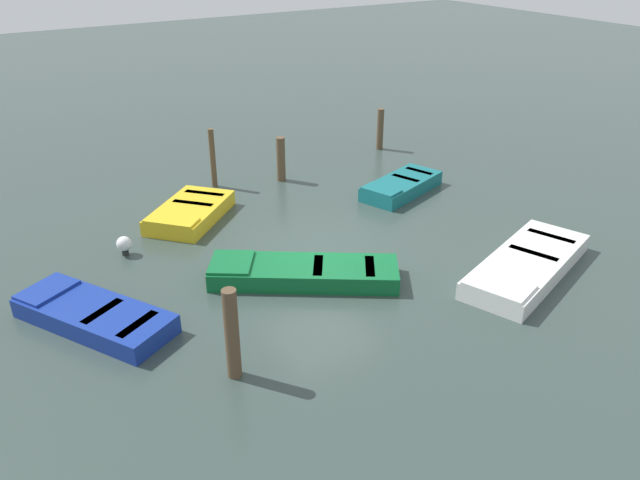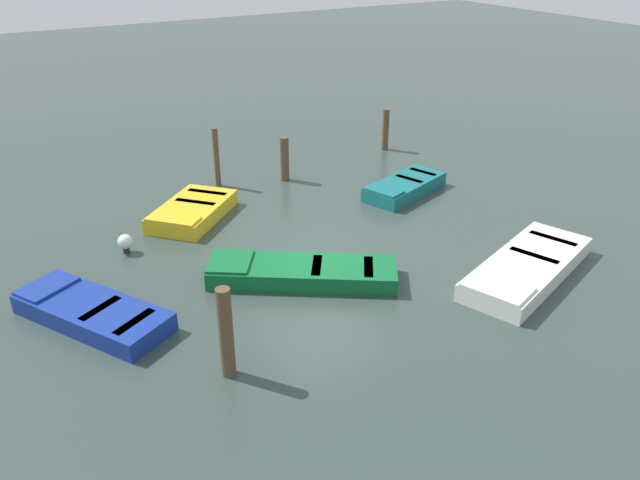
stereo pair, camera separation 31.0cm
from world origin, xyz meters
name	(u,v)px [view 2 (the right image)]	position (x,y,z in m)	size (l,w,h in m)	color
ground_plane	(320,253)	(0.00, 0.00, 0.00)	(80.00, 80.00, 0.00)	#33423D
rowboat_yellow	(192,211)	(1.94, -3.45, 0.22)	(2.93, 2.85, 0.46)	gold
rowboat_teal	(404,187)	(-4.01, -1.94, 0.22)	(2.95, 1.96, 0.46)	#14666B
rowboat_green	(301,272)	(1.02, 0.90, 0.22)	(4.10, 3.30, 0.46)	#0F602D
rowboat_blue	(92,312)	(5.38, 0.17, 0.22)	(2.71, 3.50, 0.46)	navy
rowboat_white	(527,268)	(-3.42, 3.32, 0.22)	(4.28, 2.73, 0.46)	silver
mooring_piling_far_right	(216,157)	(0.43, -5.30, 0.89)	(0.17, 0.17, 1.78)	brown
mooring_piling_near_left	(385,130)	(-5.87, -5.48, 0.71)	(0.23, 0.23, 1.43)	brown
mooring_piling_mid_left	(226,333)	(3.69, 3.08, 0.88)	(0.25, 0.25, 1.75)	brown
mooring_piling_mid_right	(285,159)	(-1.52, -4.68, 0.68)	(0.27, 0.27, 1.36)	brown
marker_buoy	(125,242)	(4.01, -2.39, 0.29)	(0.36, 0.36, 0.48)	#262626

